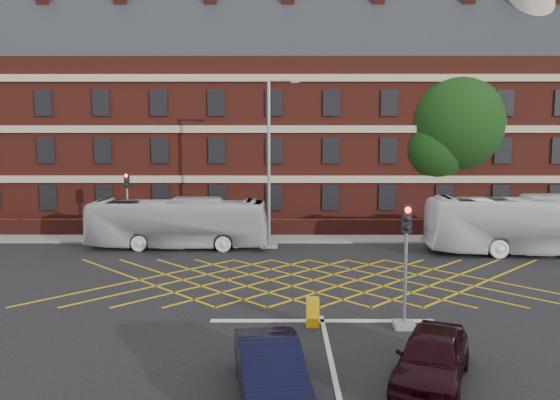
{
  "coord_description": "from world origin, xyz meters",
  "views": [
    {
      "loc": [
        -1.45,
        -22.33,
        6.62
      ],
      "look_at": [
        -1.53,
        1.5,
        3.76
      ],
      "focal_mm": 35.0,
      "sensor_mm": 36.0,
      "label": 1
    }
  ],
  "objects_px": {
    "bus_left": "(178,223)",
    "utility_cabinet": "(313,312)",
    "traffic_light_far": "(128,213)",
    "deciduous_tree": "(449,131)",
    "car_navy": "(270,369)",
    "traffic_light_near": "(405,278)",
    "bus_right": "(535,225)",
    "street_lamp": "(270,190)",
    "direction_signs": "(110,220)",
    "car_maroon": "(432,357)"
  },
  "relations": [
    {
      "from": "bus_left",
      "to": "utility_cabinet",
      "type": "relative_size",
      "value": 10.47
    },
    {
      "from": "traffic_light_far",
      "to": "deciduous_tree",
      "type": "bearing_deg",
      "value": 18.16
    },
    {
      "from": "car_navy",
      "to": "traffic_light_near",
      "type": "relative_size",
      "value": 1.04
    },
    {
      "from": "bus_right",
      "to": "traffic_light_near",
      "type": "distance_m",
      "value": 15.3
    },
    {
      "from": "deciduous_tree",
      "to": "street_lamp",
      "type": "relative_size",
      "value": 1.18
    },
    {
      "from": "car_navy",
      "to": "direction_signs",
      "type": "xyz_separation_m",
      "value": [
        -10.34,
        20.23,
        0.64
      ]
    },
    {
      "from": "car_navy",
      "to": "deciduous_tree",
      "type": "distance_m",
      "value": 30.89
    },
    {
      "from": "deciduous_tree",
      "to": "traffic_light_far",
      "type": "relative_size",
      "value": 2.69
    },
    {
      "from": "traffic_light_far",
      "to": "direction_signs",
      "type": "distance_m",
      "value": 1.15
    },
    {
      "from": "street_lamp",
      "to": "direction_signs",
      "type": "distance_m",
      "value": 10.28
    },
    {
      "from": "deciduous_tree",
      "to": "utility_cabinet",
      "type": "distance_m",
      "value": 25.83
    },
    {
      "from": "bus_right",
      "to": "street_lamp",
      "type": "relative_size",
      "value": 1.21
    },
    {
      "from": "deciduous_tree",
      "to": "traffic_light_far",
      "type": "bearing_deg",
      "value": -161.84
    },
    {
      "from": "traffic_light_far",
      "to": "utility_cabinet",
      "type": "bearing_deg",
      "value": -54.91
    },
    {
      "from": "traffic_light_far",
      "to": "bus_left",
      "type": "bearing_deg",
      "value": -28.64
    },
    {
      "from": "bus_right",
      "to": "street_lamp",
      "type": "distance_m",
      "value": 14.95
    },
    {
      "from": "street_lamp",
      "to": "utility_cabinet",
      "type": "xyz_separation_m",
      "value": [
        1.76,
        -13.48,
        -2.91
      ]
    },
    {
      "from": "deciduous_tree",
      "to": "traffic_light_near",
      "type": "relative_size",
      "value": 2.69
    },
    {
      "from": "street_lamp",
      "to": "car_navy",
      "type": "bearing_deg",
      "value": -88.79
    },
    {
      "from": "car_navy",
      "to": "car_maroon",
      "type": "relative_size",
      "value": 1.04
    },
    {
      "from": "deciduous_tree",
      "to": "traffic_light_near",
      "type": "height_order",
      "value": "deciduous_tree"
    },
    {
      "from": "traffic_light_far",
      "to": "direction_signs",
      "type": "bearing_deg",
      "value": -177.13
    },
    {
      "from": "car_maroon",
      "to": "utility_cabinet",
      "type": "relative_size",
      "value": 4.25
    },
    {
      "from": "car_maroon",
      "to": "direction_signs",
      "type": "xyz_separation_m",
      "value": [
        -14.64,
        19.43,
        0.65
      ]
    },
    {
      "from": "street_lamp",
      "to": "deciduous_tree",
      "type": "bearing_deg",
      "value": 34.05
    },
    {
      "from": "car_navy",
      "to": "deciduous_tree",
      "type": "xyz_separation_m",
      "value": [
        12.69,
        27.48,
        6.16
      ]
    },
    {
      "from": "bus_left",
      "to": "deciduous_tree",
      "type": "height_order",
      "value": "deciduous_tree"
    },
    {
      "from": "bus_right",
      "to": "street_lamp",
      "type": "xyz_separation_m",
      "value": [
        -14.72,
        1.89,
        1.77
      ]
    },
    {
      "from": "traffic_light_near",
      "to": "bus_left",
      "type": "bearing_deg",
      "value": 127.59
    },
    {
      "from": "car_maroon",
      "to": "street_lamp",
      "type": "height_order",
      "value": "street_lamp"
    },
    {
      "from": "bus_right",
      "to": "direction_signs",
      "type": "xyz_separation_m",
      "value": [
        -24.67,
        3.47,
        -0.27
      ]
    },
    {
      "from": "deciduous_tree",
      "to": "traffic_light_near",
      "type": "bearing_deg",
      "value": -110.0
    },
    {
      "from": "deciduous_tree",
      "to": "traffic_light_near",
      "type": "xyz_separation_m",
      "value": [
        -8.18,
        -22.47,
        -5.13
      ]
    },
    {
      "from": "street_lamp",
      "to": "direction_signs",
      "type": "xyz_separation_m",
      "value": [
        -9.95,
        1.58,
        -2.04
      ]
    },
    {
      "from": "deciduous_tree",
      "to": "direction_signs",
      "type": "xyz_separation_m",
      "value": [
        -23.03,
        -7.26,
        -5.51
      ]
    },
    {
      "from": "car_maroon",
      "to": "traffic_light_near",
      "type": "relative_size",
      "value": 1.0
    },
    {
      "from": "bus_right",
      "to": "street_lamp",
      "type": "bearing_deg",
      "value": 85.94
    },
    {
      "from": "car_navy",
      "to": "direction_signs",
      "type": "height_order",
      "value": "direction_signs"
    },
    {
      "from": "street_lamp",
      "to": "direction_signs",
      "type": "height_order",
      "value": "street_lamp"
    },
    {
      "from": "bus_left",
      "to": "car_navy",
      "type": "distance_m",
      "value": 19.28
    },
    {
      "from": "traffic_light_near",
      "to": "direction_signs",
      "type": "bearing_deg",
      "value": 134.31
    },
    {
      "from": "traffic_light_near",
      "to": "utility_cabinet",
      "type": "height_order",
      "value": "traffic_light_near"
    },
    {
      "from": "utility_cabinet",
      "to": "direction_signs",
      "type": "bearing_deg",
      "value": 127.84
    },
    {
      "from": "traffic_light_near",
      "to": "direction_signs",
      "type": "distance_m",
      "value": 21.27
    },
    {
      "from": "car_navy",
      "to": "street_lamp",
      "type": "bearing_deg",
      "value": 82.45
    },
    {
      "from": "bus_left",
      "to": "street_lamp",
      "type": "height_order",
      "value": "street_lamp"
    },
    {
      "from": "car_navy",
      "to": "deciduous_tree",
      "type": "relative_size",
      "value": 0.39
    },
    {
      "from": "deciduous_tree",
      "to": "traffic_light_far",
      "type": "height_order",
      "value": "deciduous_tree"
    },
    {
      "from": "traffic_light_far",
      "to": "traffic_light_near",
      "type": "bearing_deg",
      "value": -47.95
    },
    {
      "from": "bus_left",
      "to": "utility_cabinet",
      "type": "height_order",
      "value": "bus_left"
    }
  ]
}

